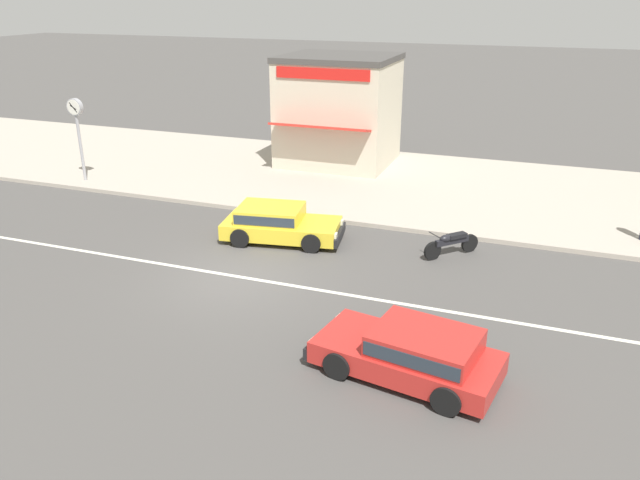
{
  "coord_description": "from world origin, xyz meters",
  "views": [
    {
      "loc": [
        7.55,
        -13.94,
        7.45
      ],
      "look_at": [
        1.86,
        1.49,
        0.8
      ],
      "focal_mm": 35.0,
      "sensor_mm": 36.0,
      "label": 1
    }
  ],
  "objects_px": {
    "hatchback_yellow_2": "(278,222)",
    "motorcycle_0": "(451,243)",
    "hatchback_red_3": "(413,352)",
    "shopfront_corner_warung": "(339,110)",
    "street_clock": "(77,119)"
  },
  "relations": [
    {
      "from": "street_clock",
      "to": "shopfront_corner_warung",
      "type": "relative_size",
      "value": 0.65
    },
    {
      "from": "hatchback_yellow_2",
      "to": "hatchback_red_3",
      "type": "height_order",
      "value": "same"
    },
    {
      "from": "hatchback_yellow_2",
      "to": "motorcycle_0",
      "type": "distance_m",
      "value": 5.41
    },
    {
      "from": "hatchback_yellow_2",
      "to": "street_clock",
      "type": "height_order",
      "value": "street_clock"
    },
    {
      "from": "hatchback_yellow_2",
      "to": "motorcycle_0",
      "type": "bearing_deg",
      "value": 6.27
    },
    {
      "from": "motorcycle_0",
      "to": "hatchback_red_3",
      "type": "bearing_deg",
      "value": -87.65
    },
    {
      "from": "motorcycle_0",
      "to": "street_clock",
      "type": "distance_m",
      "value": 15.62
    },
    {
      "from": "hatchback_red_3",
      "to": "shopfront_corner_warung",
      "type": "bearing_deg",
      "value": 113.9
    },
    {
      "from": "hatchback_yellow_2",
      "to": "motorcycle_0",
      "type": "xyz_separation_m",
      "value": [
        5.38,
        0.59,
        -0.17
      ]
    },
    {
      "from": "hatchback_red_3",
      "to": "motorcycle_0",
      "type": "distance_m",
      "value": 6.59
    },
    {
      "from": "street_clock",
      "to": "shopfront_corner_warung",
      "type": "distance_m",
      "value": 10.85
    },
    {
      "from": "hatchback_yellow_2",
      "to": "shopfront_corner_warung",
      "type": "bearing_deg",
      "value": 96.83
    },
    {
      "from": "hatchback_yellow_2",
      "to": "shopfront_corner_warung",
      "type": "relative_size",
      "value": 0.78
    },
    {
      "from": "hatchback_yellow_2",
      "to": "shopfront_corner_warung",
      "type": "height_order",
      "value": "shopfront_corner_warung"
    },
    {
      "from": "street_clock",
      "to": "shopfront_corner_warung",
      "type": "height_order",
      "value": "shopfront_corner_warung"
    }
  ]
}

